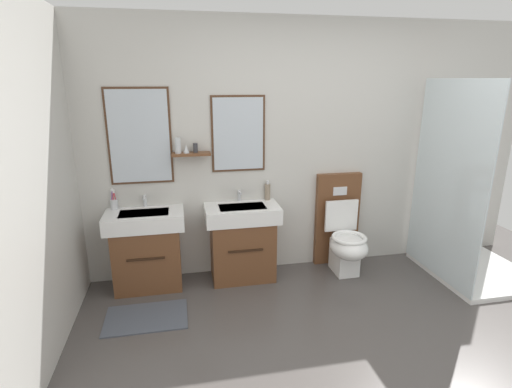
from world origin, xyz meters
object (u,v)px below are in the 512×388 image
object	(u,v)px
vanity_sink_right	(242,240)
toothbrush_cup	(114,203)
vanity_sink_left	(147,248)
soap_dispenser	(268,192)
shower_tray	(466,239)
toilet	(343,235)

from	to	relation	value
vanity_sink_right	toothbrush_cup	world-z (taller)	toothbrush_cup
vanity_sink_left	vanity_sink_right	distance (m)	0.92
vanity_sink_left	soap_dispenser	distance (m)	1.30
vanity_sink_right	shower_tray	size ratio (longest dim) A/B	0.39
vanity_sink_left	vanity_sink_right	xyz separation A→B (m)	(0.92, 0.00, 0.00)
soap_dispenser	shower_tray	distance (m)	2.05
vanity_sink_right	toilet	bearing A→B (deg)	-1.45
soap_dispenser	shower_tray	size ratio (longest dim) A/B	0.10
toothbrush_cup	shower_tray	distance (m)	3.47
toilet	shower_tray	bearing A→B (deg)	-18.60
vanity_sink_right	toothbrush_cup	size ratio (longest dim) A/B	3.75
vanity_sink_right	shower_tray	world-z (taller)	shower_tray
toilet	shower_tray	size ratio (longest dim) A/B	0.51
vanity_sink_right	shower_tray	distance (m)	2.24
toothbrush_cup	shower_tray	world-z (taller)	shower_tray
vanity_sink_right	soap_dispenser	distance (m)	0.55
toothbrush_cup	toilet	bearing A→B (deg)	-4.09
vanity_sink_left	toothbrush_cup	size ratio (longest dim) A/B	3.75
vanity_sink_right	toilet	distance (m)	1.06
toilet	soap_dispenser	distance (m)	0.92
soap_dispenser	vanity_sink_left	bearing A→B (deg)	-173.19
vanity_sink_right	shower_tray	xyz separation A→B (m)	(2.21, -0.41, 0.00)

